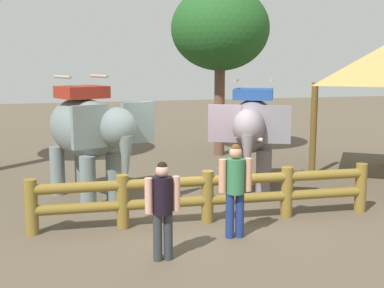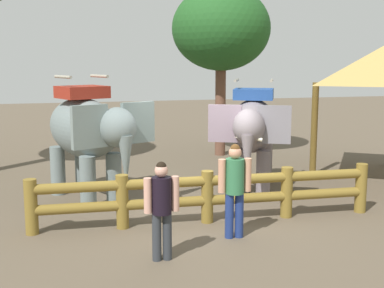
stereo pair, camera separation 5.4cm
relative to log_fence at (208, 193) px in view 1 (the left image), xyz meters
name	(u,v)px [view 1 (the left image)]	position (x,y,z in m)	size (l,w,h in m)	color
ground_plane	(203,218)	(0.00, 0.30, -0.61)	(60.00, 60.00, 0.00)	brown
log_fence	(208,193)	(0.00, 0.00, 0.00)	(6.96, 0.57, 1.05)	olive
elephant_near_left	(88,131)	(-2.17, 2.22, 1.01)	(2.53, 3.41, 2.88)	slate
elephant_center	(252,129)	(1.78, 2.14, 0.94)	(2.48, 3.24, 2.75)	slate
tourist_woman_in_black	(235,184)	(0.22, -0.97, 0.40)	(0.61, 0.36, 1.74)	navy
tourist_man_in_blue	(163,204)	(-1.26, -1.68, 0.34)	(0.58, 0.32, 1.63)	#2D3137
tree_far_left	(220,30)	(2.51, 6.92, 3.59)	(3.24, 3.24, 5.61)	brown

